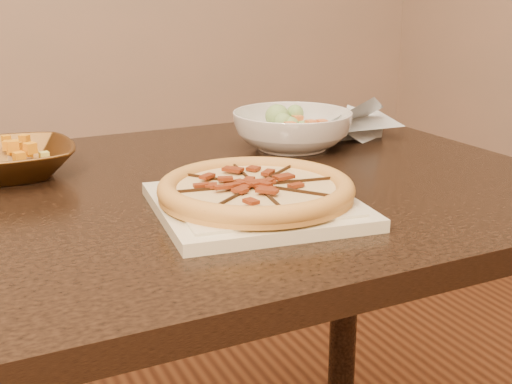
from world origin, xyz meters
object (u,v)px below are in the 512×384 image
at_px(pizza, 256,189).
at_px(bronze_bowl, 9,161).
at_px(dining_table, 151,252).
at_px(plate, 256,205).
at_px(salad_bowl, 292,130).

relative_size(pizza, bronze_bowl, 1.30).
bearing_deg(dining_table, plate, -55.12).
bearing_deg(salad_bowl, plate, -125.23).
xyz_separation_m(pizza, bronze_bowl, (-0.30, 0.35, -0.01)).
xyz_separation_m(dining_table, bronze_bowl, (-0.19, 0.18, 0.13)).
bearing_deg(bronze_bowl, salad_bowl, -2.13).
xyz_separation_m(dining_table, pizza, (0.11, -0.16, 0.14)).
relative_size(plate, salad_bowl, 1.33).
xyz_separation_m(plate, salad_bowl, (0.23, 0.33, 0.03)).
height_order(pizza, salad_bowl, salad_bowl).
bearing_deg(dining_table, pizza, -55.12).
bearing_deg(plate, dining_table, 124.88).
relative_size(pizza, salad_bowl, 1.21).
distance_m(plate, pizza, 0.02).
distance_m(bronze_bowl, salad_bowl, 0.53).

